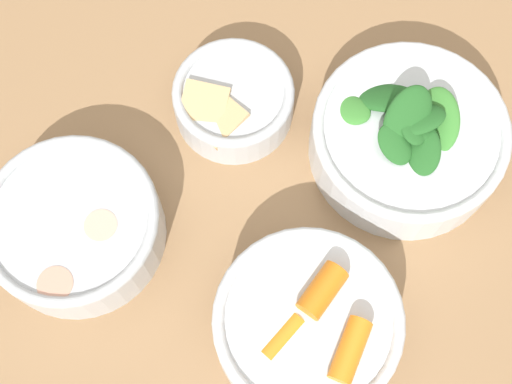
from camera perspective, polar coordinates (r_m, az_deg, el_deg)
The scene contains 6 objects.
ground_plane at distance 1.36m, azimuth 3.06°, elevation -11.88°, with size 10.00×10.00×0.00m, color brown.
dining_table at distance 0.73m, azimuth 5.58°, elevation -4.61°, with size 1.28×1.08×0.73m.
bowl_carrots at distance 0.59m, azimuth 4.15°, elevation -10.58°, with size 0.15×0.15×0.07m.
bowl_greens at distance 0.65m, azimuth 11.96°, elevation 4.39°, with size 0.17×0.17×0.09m.
bowl_beans_hotdog at distance 0.63m, azimuth -14.25°, elevation -2.73°, with size 0.15×0.15×0.05m.
bowl_cookies at distance 0.66m, azimuth -1.90°, elevation 7.38°, with size 0.11×0.11×0.05m.
Camera 1 is at (-0.08, 0.19, 1.34)m, focal length 50.00 mm.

